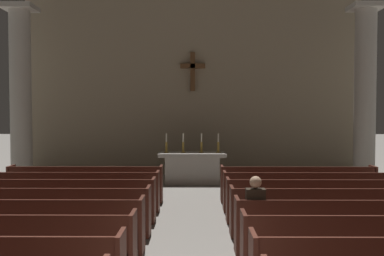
% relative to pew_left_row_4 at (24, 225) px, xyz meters
% --- Properties ---
extents(pew_left_row_4, '(4.02, 0.50, 0.95)m').
position_rel_pew_left_row_4_xyz_m(pew_left_row_4, '(0.00, 0.00, 0.00)').
color(pew_left_row_4, '#4C2319').
rests_on(pew_left_row_4, ground).
extents(pew_left_row_5, '(4.02, 0.50, 0.95)m').
position_rel_pew_left_row_4_xyz_m(pew_left_row_5, '(0.00, 1.07, 0.00)').
color(pew_left_row_5, '#4C2319').
rests_on(pew_left_row_5, ground).
extents(pew_left_row_6, '(4.02, 0.50, 0.95)m').
position_rel_pew_left_row_4_xyz_m(pew_left_row_6, '(0.00, 2.15, 0.00)').
color(pew_left_row_6, '#4C2319').
rests_on(pew_left_row_6, ground).
extents(pew_left_row_7, '(4.02, 0.50, 0.95)m').
position_rel_pew_left_row_4_xyz_m(pew_left_row_7, '(0.00, 3.22, 0.00)').
color(pew_left_row_7, '#4C2319').
rests_on(pew_left_row_7, ground).
extents(pew_left_row_8, '(4.02, 0.50, 0.95)m').
position_rel_pew_left_row_4_xyz_m(pew_left_row_8, '(0.00, 4.30, 0.00)').
color(pew_left_row_8, '#4C2319').
rests_on(pew_left_row_8, ground).
extents(pew_right_row_3, '(4.02, 0.50, 0.95)m').
position_rel_pew_left_row_4_xyz_m(pew_right_row_3, '(5.55, -1.07, 0.00)').
color(pew_right_row_3, '#4C2319').
rests_on(pew_right_row_3, ground).
extents(pew_right_row_4, '(4.02, 0.50, 0.95)m').
position_rel_pew_left_row_4_xyz_m(pew_right_row_4, '(5.55, 0.00, 0.00)').
color(pew_right_row_4, '#4C2319').
rests_on(pew_right_row_4, ground).
extents(pew_right_row_5, '(4.02, 0.50, 0.95)m').
position_rel_pew_left_row_4_xyz_m(pew_right_row_5, '(5.55, 1.07, 0.00)').
color(pew_right_row_5, '#4C2319').
rests_on(pew_right_row_5, ground).
extents(pew_right_row_6, '(4.02, 0.50, 0.95)m').
position_rel_pew_left_row_4_xyz_m(pew_right_row_6, '(5.55, 2.15, 0.00)').
color(pew_right_row_6, '#4C2319').
rests_on(pew_right_row_6, ground).
extents(pew_right_row_7, '(4.02, 0.50, 0.95)m').
position_rel_pew_left_row_4_xyz_m(pew_right_row_7, '(5.55, 3.22, 0.00)').
color(pew_right_row_7, '#4C2319').
rests_on(pew_right_row_7, ground).
extents(pew_right_row_8, '(4.02, 0.50, 0.95)m').
position_rel_pew_left_row_4_xyz_m(pew_right_row_8, '(5.55, 4.30, 0.00)').
color(pew_right_row_8, '#4C2319').
rests_on(pew_right_row_8, ground).
extents(column_left_third, '(1.03, 1.03, 5.82)m').
position_rel_pew_left_row_4_xyz_m(column_left_third, '(-2.84, 7.32, 2.35)').
color(column_left_third, '#ADA89E').
rests_on(column_left_third, ground).
extents(column_right_third, '(1.03, 1.03, 5.82)m').
position_rel_pew_left_row_4_xyz_m(column_right_third, '(8.40, 7.32, 2.35)').
color(column_right_third, '#ADA89E').
rests_on(column_right_third, ground).
extents(altar, '(2.20, 0.90, 1.01)m').
position_rel_pew_left_row_4_xyz_m(altar, '(2.78, 7.30, 0.06)').
color(altar, '#A8A399').
rests_on(altar, ground).
extents(candlestick_outer_left, '(0.16, 0.16, 0.63)m').
position_rel_pew_left_row_4_xyz_m(candlestick_outer_left, '(1.93, 7.30, 0.73)').
color(candlestick_outer_left, '#B79338').
rests_on(candlestick_outer_left, altar).
extents(candlestick_inner_left, '(0.16, 0.16, 0.63)m').
position_rel_pew_left_row_4_xyz_m(candlestick_inner_left, '(2.48, 7.30, 0.73)').
color(candlestick_inner_left, '#B79338').
rests_on(candlestick_inner_left, altar).
extents(candlestick_inner_right, '(0.16, 0.16, 0.63)m').
position_rel_pew_left_row_4_xyz_m(candlestick_inner_right, '(3.08, 7.30, 0.73)').
color(candlestick_inner_right, '#B79338').
rests_on(candlestick_inner_right, altar).
extents(candlestick_outer_right, '(0.16, 0.16, 0.63)m').
position_rel_pew_left_row_4_xyz_m(candlestick_outer_right, '(3.63, 7.30, 0.73)').
color(candlestick_outer_right, '#B79338').
rests_on(candlestick_outer_right, altar).
extents(apse_with_cross, '(12.34, 0.42, 6.92)m').
position_rel_pew_left_row_4_xyz_m(apse_with_cross, '(2.78, 9.42, 2.98)').
color(apse_with_cross, gray).
rests_on(apse_with_cross, ground).
extents(lone_worshipper, '(0.32, 0.43, 1.32)m').
position_rel_pew_left_row_4_xyz_m(lone_worshipper, '(3.88, 0.04, 0.22)').
color(lone_worshipper, '#26262B').
rests_on(lone_worshipper, ground).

